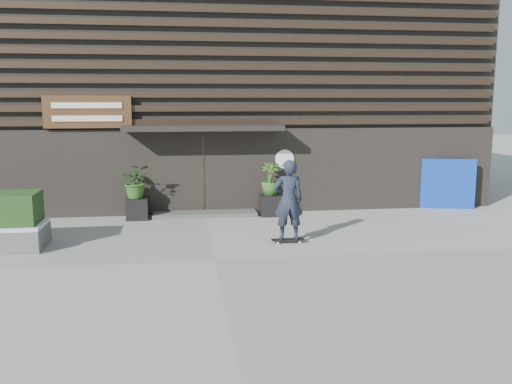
{
  "coord_description": "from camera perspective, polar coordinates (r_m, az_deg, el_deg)",
  "views": [
    {
      "loc": [
        -0.65,
        -11.16,
        3.3
      ],
      "look_at": [
        1.15,
        2.01,
        1.1
      ],
      "focal_mm": 38.65,
      "sensor_mm": 36.0,
      "label": 1
    }
  ],
  "objects": [
    {
      "name": "entrance_step",
      "position": [
        16.1,
        -5.32,
        -2.25
      ],
      "size": [
        3.0,
        0.8,
        0.12
      ],
      "primitive_type": "cube",
      "color": "#454542",
      "rests_on": "ground"
    },
    {
      "name": "bamboo_left",
      "position": [
        15.76,
        -12.26,
        1.09
      ],
      "size": [
        0.86,
        0.75,
        0.96
      ],
      "primitive_type": "imported",
      "color": "#2D591E",
      "rests_on": "planter_pot_left"
    },
    {
      "name": "ground",
      "position": [
        11.65,
        -4.31,
        -7.08
      ],
      "size": [
        80.0,
        80.0,
        0.0
      ],
      "primitive_type": "plane",
      "color": "gray",
      "rests_on": "ground"
    },
    {
      "name": "planter_pot_right",
      "position": [
        16.05,
        1.49,
        -1.38
      ],
      "size": [
        0.6,
        0.6,
        0.6
      ],
      "primitive_type": "cube",
      "color": "black",
      "rests_on": "ground"
    },
    {
      "name": "bamboo_right",
      "position": [
        15.92,
        1.5,
        1.38
      ],
      "size": [
        0.54,
        0.54,
        0.96
      ],
      "primitive_type": "imported",
      "color": "#2D591E",
      "rests_on": "planter_pot_right"
    },
    {
      "name": "blue_tarp",
      "position": [
        18.01,
        19.23,
        0.8
      ],
      "size": [
        1.63,
        0.48,
        1.54
      ],
      "primitive_type": "cube",
      "rotation": [
        0.0,
        0.0,
        -0.22
      ],
      "color": "#0C2F9F",
      "rests_on": "ground"
    },
    {
      "name": "planter_pot_left",
      "position": [
        15.89,
        -12.16,
        -1.69
      ],
      "size": [
        0.6,
        0.6,
        0.6
      ],
      "primitive_type": "cube",
      "color": "black",
      "rests_on": "ground"
    },
    {
      "name": "building",
      "position": [
        21.14,
        -6.14,
        11.22
      ],
      "size": [
        18.0,
        11.0,
        8.0
      ],
      "color": "black",
      "rests_on": "ground"
    },
    {
      "name": "skateboarder",
      "position": [
        12.81,
        3.38,
        -0.84
      ],
      "size": [
        0.78,
        0.46,
        1.97
      ],
      "color": "black",
      "rests_on": "ground"
    }
  ]
}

